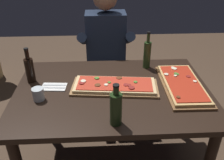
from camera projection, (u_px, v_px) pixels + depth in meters
name	position (u px, v px, depth m)	size (l,w,h in m)	color
dining_table	(112.00, 100.00, 1.82)	(1.40, 0.96, 0.74)	black
pizza_rectangular_front	(115.00, 86.00, 1.78)	(0.64, 0.32, 0.05)	olive
pizza_rectangular_left	(182.00, 84.00, 1.80)	(0.29, 0.60, 0.05)	brown
wine_bottle_dark	(30.00, 69.00, 1.82)	(0.07, 0.07, 0.27)	black
oil_bottle_amber	(115.00, 108.00, 1.40)	(0.07, 0.07, 0.27)	#233819
vinegar_bottle_green	(147.00, 54.00, 2.02)	(0.06, 0.06, 0.31)	#233819
tumbler_near_camera	(38.00, 95.00, 1.65)	(0.08, 0.08, 0.09)	silver
napkin_cutlery_set	(54.00, 87.00, 1.80)	(0.19, 0.12, 0.01)	white
diner_chair	(106.00, 67.00, 2.64)	(0.44, 0.44, 0.87)	black
seated_diner	(106.00, 49.00, 2.41)	(0.53, 0.41, 1.33)	#23232D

